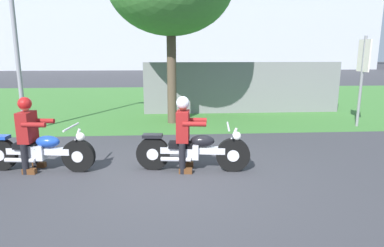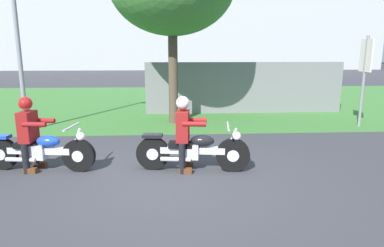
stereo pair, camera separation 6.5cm
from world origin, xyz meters
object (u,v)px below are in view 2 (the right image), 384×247
(motorcycle_lead, at_px, (193,150))
(motorcycle_follow, at_px, (40,151))
(rider_lead, at_px, (184,128))
(streetlight_pole, at_px, (19,8))
(sign_banner, at_px, (365,67))
(rider_follow, at_px, (29,128))

(motorcycle_lead, bearing_deg, motorcycle_follow, -176.04)
(motorcycle_follow, bearing_deg, motorcycle_lead, 3.96)
(rider_lead, height_order, motorcycle_follow, rider_lead)
(streetlight_pole, xyz_separation_m, sign_banner, (9.42, -0.04, -1.55))
(rider_lead, relative_size, sign_banner, 0.53)
(motorcycle_lead, distance_m, rider_follow, 3.03)
(motorcycle_lead, xyz_separation_m, rider_lead, (-0.17, 0.02, 0.43))
(rider_lead, relative_size, motorcycle_follow, 0.67)
(rider_follow, xyz_separation_m, sign_banner, (8.10, 3.24, 0.92))
(motorcycle_lead, relative_size, streetlight_pole, 0.41)
(sign_banner, bearing_deg, motorcycle_lead, -146.09)
(motorcycle_lead, height_order, motorcycle_follow, motorcycle_lead)
(sign_banner, bearing_deg, motorcycle_follow, -157.64)
(rider_lead, height_order, rider_follow, rider_lead)
(motorcycle_follow, distance_m, sign_banner, 8.68)
(motorcycle_lead, bearing_deg, rider_follow, -176.32)
(rider_lead, xyz_separation_m, sign_banner, (5.27, 3.41, 0.91))
(rider_follow, distance_m, streetlight_pole, 4.31)
(motorcycle_lead, xyz_separation_m, motorcycle_follow, (-2.83, 0.17, -0.01))
(rider_lead, height_order, streetlight_pole, streetlight_pole)
(motorcycle_lead, bearing_deg, rider_lead, 179.14)
(motorcycle_follow, distance_m, streetlight_pole, 4.64)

